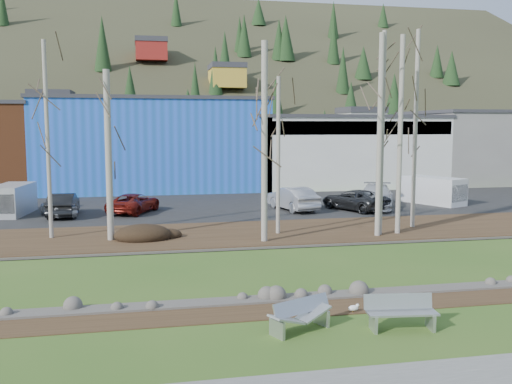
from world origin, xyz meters
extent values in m
plane|color=#355A1C|center=(0.00, 0.00, 0.00)|extent=(200.00, 200.00, 0.00)
cube|color=#63635F|center=(0.00, -3.50, 0.02)|extent=(80.00, 2.00, 0.04)
cube|color=#382616|center=(0.00, 2.10, 0.01)|extent=(80.00, 1.80, 0.03)
cube|color=#382616|center=(0.00, 14.50, 0.07)|extent=(80.00, 7.00, 0.15)
cube|color=black|center=(0.00, 25.00, 0.07)|extent=(80.00, 14.00, 0.14)
cube|color=blue|center=(-6.00, 39.00, 4.00)|extent=(20.00, 12.00, 8.00)
cube|color=#333338|center=(-6.00, 39.00, 8.15)|extent=(20.40, 12.24, 0.30)
cube|color=silver|center=(12.00, 39.00, 3.25)|extent=(18.00, 12.00, 6.50)
cube|color=#333338|center=(12.00, 39.00, 6.65)|extent=(18.36, 12.24, 0.30)
cube|color=navy|center=(12.00, 33.10, 5.60)|extent=(17.64, 0.20, 1.20)
cube|color=slate|center=(28.00, 39.00, 3.50)|extent=(14.00, 12.00, 7.00)
cube|color=#333338|center=(28.00, 39.00, 7.15)|extent=(14.28, 12.24, 0.30)
cube|color=#B3B6B8|center=(-0.82, -0.23, 0.24)|extent=(0.16, 0.61, 0.49)
cube|color=#B3B6B8|center=(0.83, -0.43, 0.24)|extent=(0.16, 0.61, 0.49)
cube|color=#B3B6B8|center=(-0.02, -0.09, 0.77)|extent=(1.99, 0.37, 0.45)
cube|color=#B3B6B8|center=(0.00, -0.33, 0.50)|extent=(2.04, 0.79, 0.06)
cube|color=#B3B6B8|center=(-3.60, -0.18, 0.24)|extent=(0.34, 0.59, 0.49)
cube|color=#B3B6B8|center=(-2.10, 0.52, 0.24)|extent=(0.34, 0.59, 0.49)
cube|color=#B3B6B8|center=(-2.75, 0.39, 0.66)|extent=(1.89, 1.04, 0.43)
cube|color=#A9ACAF|center=(-3.30, -0.04, 0.44)|extent=(1.11, 0.91, 0.36)
cube|color=#A9ACAF|center=(-2.40, 0.38, 0.44)|extent=(1.11, 0.91, 0.36)
cylinder|color=gold|center=(-0.81, 1.36, 0.05)|extent=(0.01, 0.01, 0.09)
cylinder|color=gold|center=(-0.81, 1.42, 0.05)|extent=(0.01, 0.01, 0.09)
ellipsoid|color=white|center=(-0.79, 1.39, 0.15)|extent=(0.32, 0.18, 0.18)
cube|color=gray|center=(-0.79, 1.39, 0.18)|extent=(0.20, 0.10, 0.02)
sphere|color=white|center=(-0.65, 1.39, 0.23)|extent=(0.10, 0.10, 0.10)
cone|color=gold|center=(-0.59, 1.38, 0.23)|extent=(0.06, 0.03, 0.03)
ellipsoid|color=black|center=(-7.12, 13.73, 0.43)|extent=(2.82, 1.99, 0.55)
cylinder|color=#AEA89E|center=(-11.64, 15.05, 5.05)|extent=(0.20, 0.20, 9.80)
cylinder|color=#AEA89E|center=(-8.67, 13.91, 4.31)|extent=(0.32, 0.32, 8.32)
cylinder|color=#AEA89E|center=(-1.28, 12.09, 4.96)|extent=(0.30, 0.30, 9.63)
cylinder|color=#AEA89E|center=(-0.13, 13.98, 4.22)|extent=(0.21, 0.21, 8.14)
cylinder|color=#AEA89E|center=(4.99, 12.58, 5.34)|extent=(0.22, 0.22, 10.37)
cylinder|color=#AEA89E|center=(4.74, 12.31, 5.26)|extent=(0.28, 0.28, 10.22)
cylinder|color=#AEA89E|center=(6.04, 12.72, 5.27)|extent=(0.26, 0.26, 10.23)
cylinder|color=#AEA89E|center=(7.70, 14.31, 5.55)|extent=(0.23, 0.23, 10.80)
imported|color=#B9BABB|center=(-12.23, 22.09, 0.81)|extent=(2.92, 4.26, 1.35)
imported|color=black|center=(-11.96, 22.28, 0.87)|extent=(1.56, 4.43, 1.46)
imported|color=maroon|center=(-7.63, 22.84, 0.77)|extent=(3.83, 5.02, 1.27)
imported|color=#B9B9BB|center=(2.83, 21.91, 0.93)|extent=(2.66, 5.03, 1.58)
imported|color=#272729|center=(6.95, 21.16, 0.83)|extent=(4.10, 5.45, 1.38)
imported|color=silver|center=(8.67, 21.66, 0.94)|extent=(4.40, 5.97, 1.61)
cube|color=white|center=(13.69, 22.93, 1.11)|extent=(3.46, 4.81, 1.94)
cube|color=black|center=(14.39, 21.31, 1.11)|extent=(1.98, 1.55, 1.20)
cube|color=#B8BABD|center=(-15.22, 23.59, 1.10)|extent=(2.35, 4.57, 1.91)
cube|color=black|center=(-15.44, 21.87, 1.10)|extent=(1.83, 1.12, 1.18)
camera|label=1|loc=(-7.16, -14.78, 5.75)|focal=40.00mm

